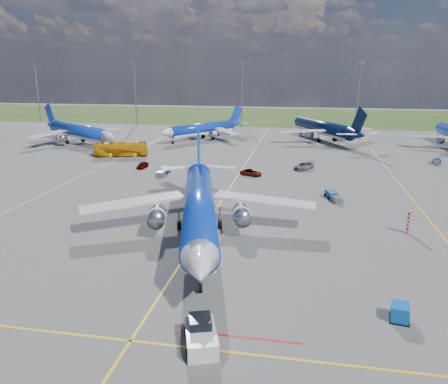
% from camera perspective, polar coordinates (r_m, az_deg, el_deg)
% --- Properties ---
extents(ground, '(400.00, 400.00, 0.00)m').
position_cam_1_polar(ground, '(52.90, -3.92, -6.64)').
color(ground, '#50504E').
rests_on(ground, ground).
extents(grass_strip, '(400.00, 80.00, 0.01)m').
position_cam_1_polar(grass_strip, '(198.77, 6.85, 9.81)').
color(grass_strip, '#2D4719').
rests_on(grass_strip, ground).
extents(taxiway_lines, '(60.25, 160.00, 0.02)m').
position_cam_1_polar(taxiway_lines, '(78.65, 1.13, 0.92)').
color(taxiway_lines, yellow).
rests_on(taxiway_lines, ground).
extents(floodlight_masts, '(202.20, 0.50, 22.70)m').
position_cam_1_polar(floodlight_masts, '(157.56, 9.75, 12.76)').
color(floodlight_masts, slate).
rests_on(floodlight_masts, ground).
extents(warning_post, '(0.50, 0.50, 3.00)m').
position_cam_1_polar(warning_post, '(59.99, 23.03, -3.64)').
color(warning_post, red).
rests_on(warning_post, ground).
extents(bg_jet_nw, '(49.14, 46.55, 10.26)m').
position_cam_1_polar(bg_jet_nw, '(129.13, -18.29, 5.98)').
color(bg_jet_nw, '#0C34B1').
rests_on(bg_jet_nw, ground).
extents(bg_jet_nnw, '(41.03, 43.36, 9.05)m').
position_cam_1_polar(bg_jet_nnw, '(131.31, -2.81, 6.90)').
color(bg_jet_nnw, '#0C34B1').
rests_on(bg_jet_nnw, ground).
extents(bg_jet_n, '(47.02, 51.27, 10.85)m').
position_cam_1_polar(bg_jet_n, '(132.32, 12.66, 6.61)').
color(bg_jet_n, '#06153A').
rests_on(bg_jet_n, ground).
extents(main_airliner, '(41.79, 49.27, 11.20)m').
position_cam_1_polar(main_airliner, '(54.86, -3.18, -5.79)').
color(main_airliner, '#0C34B1').
rests_on(main_airliner, ground).
extents(pushback_tug, '(3.47, 6.13, 2.05)m').
position_cam_1_polar(pushback_tug, '(34.58, -3.03, -18.16)').
color(pushback_tug, silver).
rests_on(pushback_tug, ground).
extents(uld_container, '(1.64, 1.93, 1.38)m').
position_cam_1_polar(uld_container, '(40.23, 22.01, -14.37)').
color(uld_container, blue).
rests_on(uld_container, ground).
extents(apron_bus, '(12.89, 6.35, 3.50)m').
position_cam_1_polar(apron_bus, '(107.76, -13.31, 5.50)').
color(apron_bus, '#E49F0D').
rests_on(apron_bus, ground).
extents(service_car_a, '(1.71, 3.89, 1.30)m').
position_cam_1_polar(service_car_a, '(93.77, -10.60, 3.49)').
color(service_car_a, '#999999').
rests_on(service_car_a, ground).
extents(service_car_b, '(4.75, 3.44, 1.20)m').
position_cam_1_polar(service_car_b, '(85.75, 3.57, 2.55)').
color(service_car_b, '#999999').
rests_on(service_car_b, ground).
extents(service_car_c, '(4.72, 5.39, 1.49)m').
position_cam_1_polar(service_car_c, '(92.31, 10.41, 3.36)').
color(service_car_c, '#999999').
rests_on(service_car_c, ground).
extents(baggage_tug_w, '(2.71, 5.25, 1.14)m').
position_cam_1_polar(baggage_tug_w, '(71.91, 14.10, -0.55)').
color(baggage_tug_w, '#19469B').
rests_on(baggage_tug_w, ground).
extents(baggage_tug_c, '(1.64, 5.46, 1.22)m').
position_cam_1_polar(baggage_tug_c, '(87.48, -7.93, 2.67)').
color(baggage_tug_c, '#183C95').
rests_on(baggage_tug_c, ground).
extents(baggage_tug_e, '(2.82, 5.22, 1.13)m').
position_cam_1_polar(baggage_tug_e, '(107.71, 26.02, 3.66)').
color(baggage_tug_e, '#1B58A3').
rests_on(baggage_tug_e, ground).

